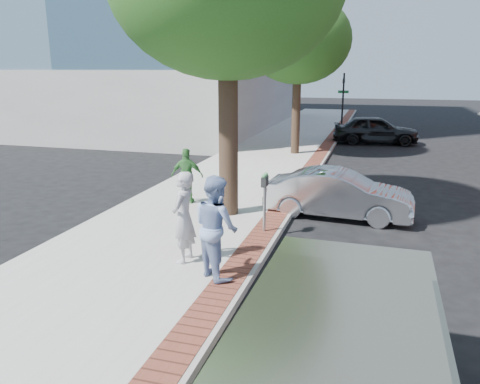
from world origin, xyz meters
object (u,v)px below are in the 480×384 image
at_px(person_gray, 184,217).
at_px(person_green, 187,176).
at_px(bg_car, 375,130).
at_px(parking_meter, 265,190).
at_px(sedan_silver, 339,194).
at_px(person_officer, 216,227).

bearing_deg(person_gray, person_green, -157.28).
xyz_separation_m(person_green, bg_car, (5.23, 14.50, -0.19)).
height_order(parking_meter, bg_car, parking_meter).
xyz_separation_m(parking_meter, bg_car, (2.42, 16.36, -0.42)).
bearing_deg(person_green, parking_meter, 137.09).
bearing_deg(sedan_silver, parking_meter, 147.98).
distance_m(person_officer, person_green, 5.25).
bearing_deg(person_officer, person_green, -19.48).
xyz_separation_m(person_gray, bg_car, (3.59, 18.62, -0.32)).
bearing_deg(sedan_silver, person_green, 98.58).
relative_size(person_officer, person_green, 1.21).
bearing_deg(bg_car, person_gray, 163.31).
distance_m(parking_meter, sedan_silver, 2.77).
relative_size(parking_meter, person_officer, 0.74).
xyz_separation_m(person_green, sedan_silver, (4.42, 0.33, -0.31)).
relative_size(person_gray, person_officer, 0.96).
xyz_separation_m(person_officer, sedan_silver, (1.90, 4.93, -0.48)).
bearing_deg(person_officer, parking_meter, -54.20).
bearing_deg(bg_car, person_officer, 166.14).
distance_m(parking_meter, person_officer, 2.76).
height_order(person_gray, person_green, person_gray).
relative_size(parking_meter, bg_car, 0.32).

